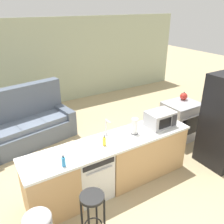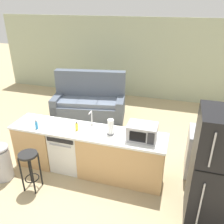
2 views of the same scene
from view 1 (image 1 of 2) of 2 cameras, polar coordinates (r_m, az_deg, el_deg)
ground_plane at (r=4.37m, az=-1.83°, el=-17.65°), size 24.00×24.00×0.00m
wall_back at (r=7.45m, az=-16.48°, el=10.98°), size 10.00×0.06×2.60m
kitchen_counter at (r=4.19m, az=1.00°, el=-12.26°), size 2.94×0.66×0.90m
dishwasher at (r=4.01m, az=-5.11°, el=-14.41°), size 0.58×0.61×0.84m
stove_range at (r=5.74m, az=16.03°, el=-2.05°), size 0.76×0.68×0.90m
microwave at (r=4.37m, az=11.52°, el=-1.60°), size 0.50×0.37×0.28m
sink_faucet at (r=3.98m, az=-1.36°, el=-3.95°), size 0.07×0.17×0.30m
paper_towel_roll at (r=4.05m, az=5.48°, el=-3.46°), size 0.14×0.14×0.28m
soap_bottle at (r=3.74m, az=-1.90°, el=-7.08°), size 0.06×0.06×0.18m
dish_soap_bottle at (r=3.37m, az=-11.58°, el=-11.63°), size 0.06×0.06×0.18m
kettle at (r=5.73m, az=16.88°, el=3.64°), size 0.21×0.17×0.19m
bar_stool at (r=3.31m, az=-4.72°, el=-21.98°), size 0.32×0.32×0.74m
couch at (r=5.80m, az=-19.88°, el=-2.95°), size 2.13×1.24×1.27m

